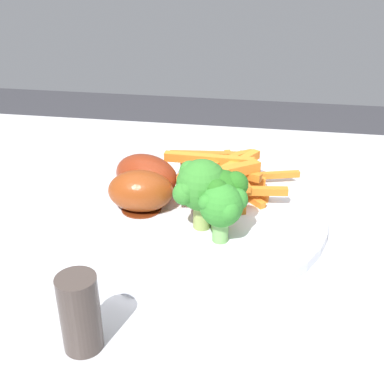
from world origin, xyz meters
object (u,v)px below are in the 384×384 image
(broccoli_floret_back, at_px, (200,186))
(carrot_fries_pile, at_px, (224,174))
(dinner_plate, at_px, (192,213))
(chicken_drumstick_far, at_px, (145,192))
(dining_table, at_px, (131,309))
(chicken_drumstick_near, at_px, (150,177))
(broccoli_floret_middle, at_px, (223,206))
(pepper_shaker, at_px, (80,313))
(broccoli_floret_front, at_px, (221,193))

(broccoli_floret_back, relative_size, carrot_fries_pile, 0.46)
(dinner_plate, height_order, broccoli_floret_back, broccoli_floret_back)
(dinner_plate, distance_m, chicken_drumstick_far, 0.06)
(dining_table, relative_size, chicken_drumstick_near, 9.07)
(broccoli_floret_middle, relative_size, carrot_fries_pile, 0.38)
(broccoli_floret_middle, xyz_separation_m, pepper_shaker, (-0.09, -0.14, -0.02))
(chicken_drumstick_near, bearing_deg, broccoli_floret_front, -34.20)
(dining_table, height_order, pepper_shaker, pepper_shaker)
(carrot_fries_pile, xyz_separation_m, pepper_shaker, (-0.08, -0.25, -0.00))
(dining_table, distance_m, broccoli_floret_front, 0.20)
(dinner_plate, xyz_separation_m, carrot_fries_pile, (0.03, 0.05, 0.03))
(dining_table, distance_m, dinner_plate, 0.14)
(carrot_fries_pile, distance_m, chicken_drumstick_far, 0.10)
(dinner_plate, xyz_separation_m, chicken_drumstick_far, (-0.05, -0.01, 0.03))
(dining_table, bearing_deg, broccoli_floret_back, -3.80)
(dinner_plate, bearing_deg, broccoli_floret_middle, -55.82)
(broccoli_floret_front, distance_m, chicken_drumstick_near, 0.11)
(chicken_drumstick_far, bearing_deg, chicken_drumstick_near, 95.03)
(broccoli_floret_back, relative_size, chicken_drumstick_far, 0.61)
(dining_table, xyz_separation_m, broccoli_floret_front, (0.10, -0.01, 0.17))
(broccoli_floret_middle, relative_size, chicken_drumstick_far, 0.50)
(broccoli_floret_front, xyz_separation_m, broccoli_floret_back, (-0.02, 0.00, 0.00))
(dining_table, relative_size, chicken_drumstick_far, 10.04)
(broccoli_floret_front, relative_size, broccoli_floret_middle, 1.07)
(broccoli_floret_front, distance_m, chicken_drumstick_far, 0.09)
(broccoli_floret_back, height_order, chicken_drumstick_far, broccoli_floret_back)
(dining_table, height_order, broccoli_floret_middle, broccoli_floret_middle)
(dinner_plate, bearing_deg, carrot_fries_pile, 58.15)
(broccoli_floret_middle, xyz_separation_m, broccoli_floret_back, (-0.03, 0.02, 0.01))
(carrot_fries_pile, bearing_deg, chicken_drumstick_near, -161.68)
(carrot_fries_pile, bearing_deg, pepper_shaker, -107.39)
(pepper_shaker, bearing_deg, broccoli_floret_back, 69.11)
(pepper_shaker, bearing_deg, broccoli_floret_front, 62.66)
(chicken_drumstick_near, height_order, chicken_drumstick_far, chicken_drumstick_near)
(broccoli_floret_front, bearing_deg, broccoli_floret_back, 175.73)
(pepper_shaker, bearing_deg, dining_table, 96.55)
(dinner_plate, height_order, broccoli_floret_front, broccoli_floret_front)
(carrot_fries_pile, height_order, chicken_drumstick_near, chicken_drumstick_near)
(dinner_plate, xyz_separation_m, chicken_drumstick_near, (-0.05, 0.02, 0.03))
(broccoli_floret_middle, bearing_deg, dining_table, 166.15)
(broccoli_floret_front, height_order, broccoli_floret_back, broccoli_floret_back)
(broccoli_floret_back, height_order, chicken_drumstick_near, broccoli_floret_back)
(dinner_plate, relative_size, chicken_drumstick_near, 2.19)
(broccoli_floret_front, xyz_separation_m, chicken_drumstick_near, (-0.09, 0.06, -0.02))
(dining_table, distance_m, chicken_drumstick_far, 0.15)
(chicken_drumstick_far, distance_m, pepper_shaker, 0.19)
(dining_table, bearing_deg, pepper_shaker, -83.45)
(dinner_plate, height_order, chicken_drumstick_near, chicken_drumstick_near)
(broccoli_floret_back, bearing_deg, pepper_shaker, -110.89)
(carrot_fries_pile, bearing_deg, dinner_plate, -121.85)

